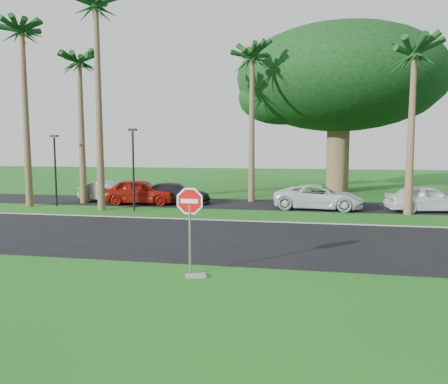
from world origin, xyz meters
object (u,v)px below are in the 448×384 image
car_dark (175,194)px  car_pickup (426,199)px  stop_sign_near (190,213)px  car_silver (110,192)px  car_red (140,192)px  car_minivan (319,197)px

car_dark → car_pickup: (14.78, -0.65, 0.08)m
stop_sign_near → car_dark: size_ratio=0.58×
stop_sign_near → car_silver: 17.72m
car_silver → car_dark: bearing=-83.2°
car_red → car_pickup: size_ratio=1.08×
car_pickup → car_silver: bearing=76.7°
car_silver → car_dark: 4.51m
stop_sign_near → car_silver: bearing=122.9°
car_pickup → stop_sign_near: bearing=134.4°
car_silver → car_dark: size_ratio=0.89×
car_dark → car_minivan: (8.92, -0.70, 0.05)m
car_silver → car_red: car_red is taller
stop_sign_near → car_minivan: size_ratio=0.51×
stop_sign_near → car_red: stop_sign_near is taller
car_pickup → car_minivan: bearing=79.4°
car_dark → car_minivan: car_minivan is taller
stop_sign_near → car_pickup: bearing=55.5°
car_silver → car_dark: (4.51, -0.10, -0.01)m
car_dark → car_pickup: size_ratio=1.04×
car_red → car_pickup: bearing=-96.8°
car_silver → car_red: bearing=-97.0°
car_dark → car_pickup: car_pickup is taller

